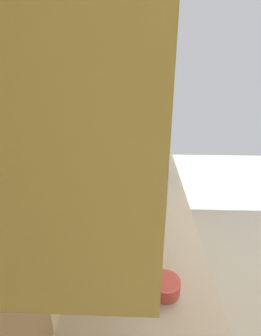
% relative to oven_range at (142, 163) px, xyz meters
% --- Properties ---
extents(wall_back, '(4.18, 0.12, 2.67)m').
position_rel_oven_range_xyz_m(wall_back, '(-1.58, 0.39, 0.87)').
color(wall_back, beige).
rests_on(wall_back, ground_plane).
extents(counter_run, '(3.27, 0.66, 0.90)m').
position_rel_oven_range_xyz_m(counter_run, '(-1.97, 0.02, -0.01)').
color(counter_run, '#E5C66C').
rests_on(counter_run, ground_plane).
extents(upper_cabinets, '(2.34, 0.33, 0.59)m').
position_rel_oven_range_xyz_m(upper_cabinets, '(-1.97, 0.17, 1.34)').
color(upper_cabinets, '#DDC86C').
extents(oven_range, '(0.68, 0.68, 1.08)m').
position_rel_oven_range_xyz_m(oven_range, '(0.00, 0.00, 0.00)').
color(oven_range, black).
rests_on(oven_range, ground_plane).
extents(microwave, '(0.51, 0.36, 0.32)m').
position_rel_oven_range_xyz_m(microwave, '(-1.37, 0.03, 0.60)').
color(microwave, white).
rests_on(microwave, counter_run).
extents(bowl, '(0.13, 0.13, 0.06)m').
position_rel_oven_range_xyz_m(bowl, '(-2.56, -0.08, 0.47)').
color(bowl, '#D84C47').
rests_on(bowl, counter_run).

